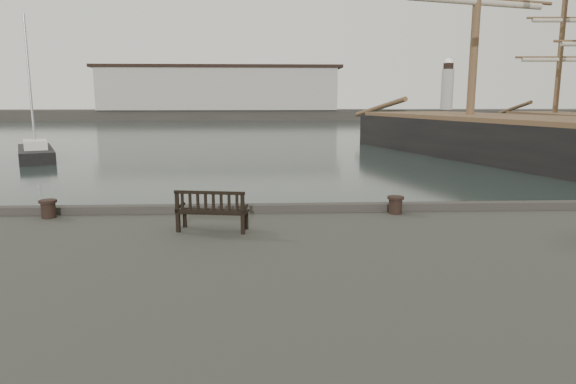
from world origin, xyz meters
name	(u,v)px	position (x,y,z in m)	size (l,w,h in m)	color
ground	(237,272)	(0.00, 0.00, 0.00)	(400.00, 400.00, 0.00)	black
breakwater	(237,98)	(-4.56, 92.00, 4.30)	(140.00, 9.50, 12.20)	#383530
bench	(212,218)	(-0.37, -1.91, 1.83)	(1.51, 0.74, 0.83)	black
bollard_left	(48,209)	(-4.22, -0.56, 1.77)	(0.40, 0.40, 0.41)	black
bollard_right	(395,205)	(3.79, -0.50, 1.77)	(0.39, 0.39, 0.41)	black
yacht_d	(36,156)	(-15.43, 24.78, 0.23)	(5.37, 8.30, 10.44)	black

